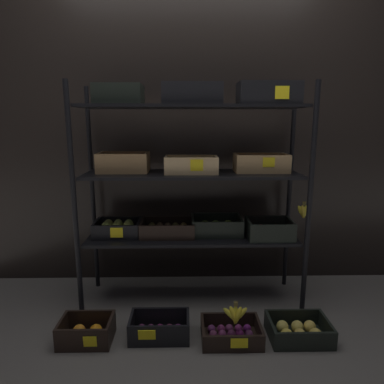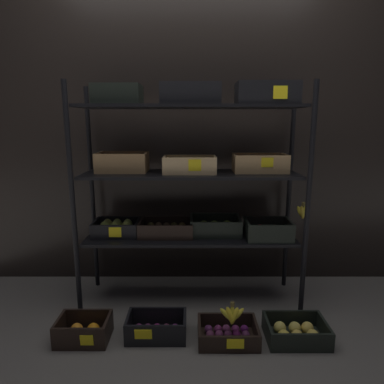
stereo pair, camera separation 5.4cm
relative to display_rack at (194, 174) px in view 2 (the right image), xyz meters
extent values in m
plane|color=#605B56|center=(-0.01, 0.00, -0.91)|extent=(10.00, 10.00, 0.00)
cube|color=black|center=(-0.01, 0.41, 0.47)|extent=(3.86, 0.12, 2.76)
cylinder|color=black|center=(-0.75, -0.21, -0.16)|extent=(0.03, 0.03, 1.50)
cylinder|color=black|center=(0.72, -0.21, -0.16)|extent=(0.03, 0.03, 1.50)
cylinder|color=black|center=(-0.75, 0.21, -0.16)|extent=(0.03, 0.03, 1.50)
cylinder|color=black|center=(0.72, 0.21, -0.16)|extent=(0.03, 0.03, 1.50)
cube|color=black|center=(-0.01, 0.00, -0.44)|extent=(1.43, 0.38, 0.02)
cube|color=black|center=(-0.01, 0.00, 0.00)|extent=(1.43, 0.38, 0.02)
cube|color=black|center=(-0.01, 0.00, 0.44)|extent=(1.43, 0.38, 0.02)
cube|color=black|center=(-0.53, 0.02, -0.43)|extent=(0.31, 0.23, 0.01)
cube|color=black|center=(-0.53, -0.09, -0.38)|extent=(0.31, 0.02, 0.09)
cube|color=black|center=(-0.53, 0.13, -0.38)|extent=(0.31, 0.02, 0.09)
cube|color=black|center=(-0.68, 0.02, -0.38)|extent=(0.02, 0.20, 0.09)
cube|color=black|center=(-0.38, 0.02, -0.38)|extent=(0.02, 0.20, 0.09)
ellipsoid|color=#ADBE4F|center=(-0.61, -0.01, -0.38)|extent=(0.07, 0.07, 0.09)
ellipsoid|color=#AAB54C|center=(-0.54, -0.01, -0.38)|extent=(0.07, 0.07, 0.09)
ellipsoid|color=#AFB74E|center=(-0.46, -0.01, -0.38)|extent=(0.07, 0.07, 0.09)
ellipsoid|color=#AEAF4B|center=(-0.60, 0.05, -0.38)|extent=(0.07, 0.07, 0.09)
ellipsoid|color=#AEBE53|center=(-0.54, 0.05, -0.38)|extent=(0.07, 0.07, 0.09)
ellipsoid|color=#ABC152|center=(-0.46, 0.05, -0.38)|extent=(0.07, 0.07, 0.09)
cube|color=yellow|center=(-0.52, -0.10, -0.38)|extent=(0.08, 0.01, 0.07)
cube|color=black|center=(-0.18, 0.01, -0.43)|extent=(0.37, 0.24, 0.01)
cube|color=black|center=(-0.18, -0.10, -0.38)|extent=(0.37, 0.02, 0.09)
cube|color=black|center=(-0.18, 0.12, -0.38)|extent=(0.37, 0.02, 0.09)
cube|color=black|center=(-0.36, 0.01, -0.38)|extent=(0.02, 0.21, 0.09)
cube|color=black|center=(-0.01, 0.01, -0.38)|extent=(0.02, 0.21, 0.09)
ellipsoid|color=brown|center=(-0.30, -0.03, -0.39)|extent=(0.05, 0.05, 0.07)
ellipsoid|color=brown|center=(-0.24, -0.03, -0.39)|extent=(0.05, 0.05, 0.07)
ellipsoid|color=brown|center=(-0.19, -0.03, -0.39)|extent=(0.05, 0.05, 0.07)
ellipsoid|color=brown|center=(-0.13, -0.03, -0.39)|extent=(0.05, 0.05, 0.07)
ellipsoid|color=brown|center=(-0.07, -0.03, -0.39)|extent=(0.05, 0.05, 0.07)
ellipsoid|color=brown|center=(-0.30, 0.05, -0.39)|extent=(0.05, 0.05, 0.07)
ellipsoid|color=brown|center=(-0.24, 0.05, -0.39)|extent=(0.05, 0.05, 0.07)
ellipsoid|color=brown|center=(-0.19, 0.04, -0.39)|extent=(0.05, 0.05, 0.07)
ellipsoid|color=brown|center=(-0.13, 0.05, -0.39)|extent=(0.05, 0.05, 0.07)
ellipsoid|color=brown|center=(-0.07, 0.05, -0.39)|extent=(0.05, 0.05, 0.07)
cube|color=black|center=(0.16, 0.04, -0.43)|extent=(0.35, 0.25, 0.01)
cube|color=black|center=(0.16, -0.08, -0.37)|extent=(0.35, 0.02, 0.11)
cube|color=black|center=(0.16, 0.16, -0.37)|extent=(0.35, 0.02, 0.11)
cube|color=black|center=(-0.01, 0.04, -0.37)|extent=(0.02, 0.22, 0.11)
cube|color=black|center=(0.33, 0.04, -0.37)|extent=(0.02, 0.22, 0.11)
sphere|color=#8EB737|center=(0.08, 0.01, -0.39)|extent=(0.07, 0.07, 0.07)
sphere|color=#89B934|center=(0.16, 0.01, -0.39)|extent=(0.07, 0.07, 0.07)
sphere|color=#8DB037|center=(0.24, 0.01, -0.39)|extent=(0.07, 0.07, 0.07)
sphere|color=#8EB546|center=(0.08, 0.07, -0.39)|extent=(0.07, 0.07, 0.07)
sphere|color=#90C646|center=(0.15, 0.08, -0.39)|extent=(0.07, 0.07, 0.07)
sphere|color=#8FBA3E|center=(0.25, 0.08, -0.39)|extent=(0.07, 0.07, 0.07)
cube|color=black|center=(0.51, -0.06, -0.43)|extent=(0.31, 0.23, 0.01)
cube|color=black|center=(0.51, -0.16, -0.37)|extent=(0.31, 0.02, 0.11)
cube|color=black|center=(0.51, 0.05, -0.37)|extent=(0.31, 0.02, 0.11)
cube|color=black|center=(0.37, -0.06, -0.37)|extent=(0.02, 0.20, 0.11)
cube|color=black|center=(0.66, -0.06, -0.37)|extent=(0.02, 0.20, 0.11)
sphere|color=red|center=(0.46, -0.09, -0.39)|extent=(0.07, 0.07, 0.07)
sphere|color=red|center=(0.56, -0.09, -0.39)|extent=(0.07, 0.07, 0.07)
sphere|color=red|center=(0.46, -0.02, -0.39)|extent=(0.07, 0.07, 0.07)
sphere|color=red|center=(0.56, -0.03, -0.39)|extent=(0.07, 0.07, 0.07)
cube|color=#A87F51|center=(-0.48, 0.05, 0.01)|extent=(0.34, 0.23, 0.01)
cube|color=#A87F51|center=(-0.48, -0.06, 0.08)|extent=(0.34, 0.02, 0.12)
cube|color=#A87F51|center=(-0.48, 0.16, 0.08)|extent=(0.34, 0.02, 0.12)
cube|color=#A87F51|center=(-0.64, 0.05, 0.08)|extent=(0.02, 0.20, 0.12)
cube|color=#A87F51|center=(-0.32, 0.05, 0.08)|extent=(0.02, 0.20, 0.12)
sphere|color=orange|center=(-0.56, 0.02, 0.05)|extent=(0.06, 0.06, 0.06)
sphere|color=orange|center=(-0.48, 0.01, 0.05)|extent=(0.06, 0.06, 0.06)
sphere|color=orange|center=(-0.40, 0.02, 0.05)|extent=(0.06, 0.06, 0.06)
sphere|color=orange|center=(-0.56, 0.08, 0.05)|extent=(0.06, 0.06, 0.06)
sphere|color=orange|center=(-0.47, 0.08, 0.05)|extent=(0.06, 0.06, 0.06)
sphere|color=orange|center=(-0.39, 0.08, 0.05)|extent=(0.06, 0.06, 0.06)
cube|color=tan|center=(-0.02, -0.02, 0.01)|extent=(0.35, 0.20, 0.01)
cube|color=tan|center=(-0.02, -0.11, 0.07)|extent=(0.35, 0.02, 0.10)
cube|color=tan|center=(-0.02, 0.08, 0.07)|extent=(0.35, 0.02, 0.10)
cube|color=tan|center=(-0.19, -0.02, 0.07)|extent=(0.02, 0.17, 0.10)
cube|color=tan|center=(0.15, -0.02, 0.07)|extent=(0.02, 0.17, 0.10)
sphere|color=#DCBE58|center=(-0.10, -0.04, 0.06)|extent=(0.07, 0.07, 0.07)
sphere|color=gold|center=(-0.02, -0.04, 0.06)|extent=(0.07, 0.07, 0.07)
sphere|color=gold|center=(0.06, -0.04, 0.06)|extent=(0.07, 0.07, 0.07)
sphere|color=#E2C949|center=(-0.10, 0.01, 0.06)|extent=(0.07, 0.07, 0.07)
sphere|color=#E5B955|center=(-0.02, 0.01, 0.06)|extent=(0.07, 0.07, 0.07)
sphere|color=gold|center=(0.06, 0.01, 0.06)|extent=(0.07, 0.07, 0.07)
cube|color=yellow|center=(0.01, -0.12, 0.07)|extent=(0.08, 0.01, 0.07)
cube|color=tan|center=(0.46, 0.03, 0.01)|extent=(0.36, 0.21, 0.01)
cube|color=tan|center=(0.46, -0.06, 0.08)|extent=(0.36, 0.02, 0.11)
cube|color=tan|center=(0.46, 0.12, 0.08)|extent=(0.36, 0.02, 0.11)
cube|color=tan|center=(0.28, 0.03, 0.08)|extent=(0.02, 0.17, 0.11)
cube|color=tan|center=(0.63, 0.03, 0.08)|extent=(0.02, 0.17, 0.11)
sphere|color=orange|center=(0.37, 0.00, 0.06)|extent=(0.07, 0.07, 0.07)
sphere|color=orange|center=(0.46, 0.00, 0.06)|extent=(0.07, 0.07, 0.07)
sphere|color=orange|center=(0.53, 0.01, 0.06)|extent=(0.07, 0.07, 0.07)
sphere|color=orange|center=(0.37, 0.05, 0.06)|extent=(0.07, 0.07, 0.07)
sphere|color=orange|center=(0.45, 0.05, 0.06)|extent=(0.07, 0.07, 0.07)
sphere|color=orange|center=(0.54, 0.05, 0.06)|extent=(0.07, 0.07, 0.07)
cube|color=yellow|center=(0.48, -0.07, 0.09)|extent=(0.08, 0.01, 0.06)
cube|color=black|center=(-0.49, 0.02, 0.46)|extent=(0.30, 0.23, 0.01)
cube|color=black|center=(-0.49, -0.09, 0.52)|extent=(0.30, 0.02, 0.12)
cube|color=black|center=(-0.49, 0.13, 0.52)|extent=(0.30, 0.02, 0.12)
cube|color=black|center=(-0.63, 0.02, 0.52)|extent=(0.02, 0.20, 0.12)
cube|color=black|center=(-0.34, 0.02, 0.52)|extent=(0.02, 0.20, 0.12)
sphere|color=#5C2853|center=(-0.57, -0.03, 0.49)|extent=(0.05, 0.05, 0.05)
sphere|color=#5E174C|center=(-0.51, -0.03, 0.49)|extent=(0.05, 0.05, 0.05)
sphere|color=#582557|center=(-0.46, -0.03, 0.49)|extent=(0.05, 0.05, 0.05)
sphere|color=#5D2148|center=(-0.40, -0.03, 0.49)|extent=(0.05, 0.05, 0.05)
sphere|color=#6D2F4A|center=(-0.57, 0.02, 0.49)|extent=(0.05, 0.05, 0.05)
sphere|color=#612045|center=(-0.52, 0.02, 0.49)|extent=(0.05, 0.05, 0.05)
sphere|color=#672359|center=(-0.46, 0.02, 0.49)|extent=(0.05, 0.05, 0.05)
sphere|color=#642357|center=(-0.40, 0.02, 0.49)|extent=(0.05, 0.05, 0.05)
sphere|color=#651E59|center=(-0.57, 0.07, 0.49)|extent=(0.05, 0.05, 0.05)
sphere|color=#552D47|center=(-0.51, 0.07, 0.49)|extent=(0.05, 0.05, 0.05)
sphere|color=#662F5D|center=(-0.46, 0.07, 0.49)|extent=(0.05, 0.05, 0.05)
sphere|color=#6D1952|center=(-0.40, 0.07, 0.49)|extent=(0.05, 0.05, 0.05)
cube|color=black|center=(-0.01, -0.01, 0.46)|extent=(0.38, 0.22, 0.01)
cube|color=black|center=(-0.01, -0.12, 0.52)|extent=(0.38, 0.02, 0.12)
cube|color=black|center=(-0.01, 0.09, 0.52)|extent=(0.38, 0.02, 0.12)
cube|color=black|center=(-0.19, -0.01, 0.52)|extent=(0.02, 0.19, 0.12)
cube|color=black|center=(0.17, -0.01, 0.52)|extent=(0.02, 0.19, 0.12)
ellipsoid|color=yellow|center=(-0.12, -0.05, 0.50)|extent=(0.06, 0.06, 0.08)
ellipsoid|color=yellow|center=(-0.05, -0.04, 0.50)|extent=(0.06, 0.06, 0.08)
ellipsoid|color=yellow|center=(0.02, -0.04, 0.50)|extent=(0.06, 0.06, 0.08)
ellipsoid|color=yellow|center=(0.09, -0.05, 0.50)|extent=(0.06, 0.06, 0.08)
ellipsoid|color=yellow|center=(-0.12, 0.02, 0.50)|extent=(0.06, 0.06, 0.08)
ellipsoid|color=yellow|center=(-0.05, 0.02, 0.50)|extent=(0.06, 0.06, 0.08)
ellipsoid|color=yellow|center=(0.03, 0.02, 0.50)|extent=(0.06, 0.06, 0.08)
ellipsoid|color=yellow|center=(0.09, 0.02, 0.50)|extent=(0.06, 0.06, 0.08)
cube|color=black|center=(0.46, -0.06, 0.46)|extent=(0.38, 0.22, 0.01)
cube|color=black|center=(0.46, -0.16, 0.52)|extent=(0.38, 0.02, 0.12)
cube|color=black|center=(0.46, 0.04, 0.52)|extent=(0.38, 0.02, 0.12)
cube|color=black|center=(0.28, -0.06, 0.52)|extent=(0.02, 0.19, 0.12)
cube|color=black|center=(0.64, -0.06, 0.52)|extent=(0.02, 0.19, 0.12)
ellipsoid|color=#B1B153|center=(0.37, -0.09, 0.51)|extent=(0.07, 0.07, 0.09)
ellipsoid|color=#BEAD4D|center=(0.46, -0.09, 0.51)|extent=(0.07, 0.07, 0.09)
ellipsoid|color=tan|center=(0.55, -0.09, 0.51)|extent=(0.07, 0.07, 0.09)
ellipsoid|color=#BDC04D|center=(0.37, -0.03, 0.51)|extent=(0.07, 0.07, 0.09)
ellipsoid|color=#BAC34B|center=(0.46, -0.03, 0.51)|extent=(0.07, 0.07, 0.09)
ellipsoid|color=#ADC358|center=(0.56, -0.03, 0.51)|extent=(0.07, 0.07, 0.09)
cube|color=yellow|center=(0.52, -0.17, 0.51)|extent=(0.08, 0.01, 0.08)
cylinder|color=brown|center=(0.76, -0.01, -0.21)|extent=(0.02, 0.02, 0.02)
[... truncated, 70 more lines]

